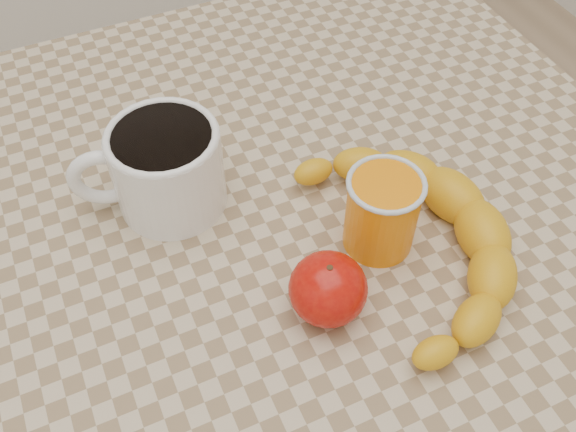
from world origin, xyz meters
name	(u,v)px	position (x,y,z in m)	size (l,w,h in m)	color
table	(288,280)	(0.00, 0.00, 0.66)	(0.80, 0.80, 0.75)	tan
coffee_mug	(164,166)	(-0.09, 0.08, 0.80)	(0.16, 0.13, 0.09)	white
orange_juice_glass	(382,212)	(0.07, -0.05, 0.79)	(0.07, 0.07, 0.08)	orange
apple	(328,289)	(-0.01, -0.09, 0.78)	(0.09, 0.09, 0.06)	#9F0705
banana	(415,238)	(0.09, -0.07, 0.77)	(0.25, 0.32, 0.05)	gold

